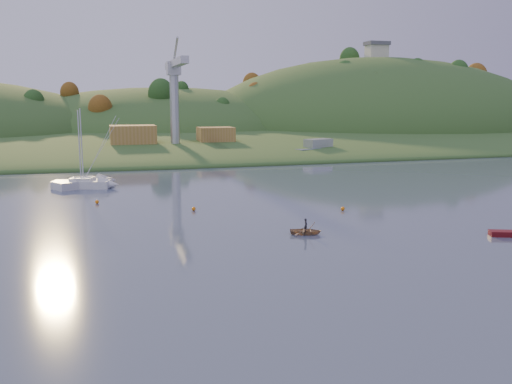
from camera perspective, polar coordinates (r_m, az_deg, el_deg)
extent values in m
cube|color=#2D481D|center=(251.68, -11.94, 6.04)|extent=(620.00, 220.00, 1.50)
ellipsoid|color=#2D481D|center=(187.01, -10.54, 4.99)|extent=(640.00, 150.00, 7.00)
ellipsoid|color=#2D481D|center=(232.71, -9.13, 5.86)|extent=(140.00, 120.00, 36.00)
ellipsoid|color=#2D481D|center=(243.51, 11.71, 5.94)|extent=(150.00, 130.00, 60.00)
cube|color=beige|center=(243.82, 11.97, 13.58)|extent=(8.00, 6.00, 5.00)
cube|color=#595960|center=(244.09, 12.00, 14.33)|extent=(9.00, 7.00, 1.50)
cube|color=slate|center=(144.97, -6.98, 4.31)|extent=(42.00, 16.00, 2.40)
cube|color=#A17635|center=(144.29, -12.20, 5.58)|extent=(11.00, 8.00, 4.80)
cube|color=#A17635|center=(148.12, -4.05, 5.71)|extent=(9.00, 7.00, 4.00)
cylinder|color=#B7B7BC|center=(142.03, -8.15, 8.31)|extent=(2.20, 2.20, 18.00)
cube|color=#B7B7BC|center=(142.18, -8.24, 12.14)|extent=(3.20, 3.20, 3.20)
cube|color=#B7B7BC|center=(133.33, -7.72, 12.77)|extent=(1.80, 18.00, 1.60)
cube|color=#B7B7BC|center=(147.18, -8.51, 12.42)|extent=(1.80, 10.00, 1.60)
cube|color=silver|center=(93.11, -16.87, 0.80)|extent=(8.93, 6.88, 1.22)
cube|color=silver|center=(93.02, -16.88, 1.20)|extent=(3.87, 3.43, 0.77)
cylinder|color=silver|center=(92.44, -17.05, 4.56)|extent=(0.18, 0.18, 11.05)
cylinder|color=silver|center=(92.99, -16.89, 1.35)|extent=(3.08, 1.95, 0.12)
cylinder|color=silver|center=(92.98, -16.89, 1.41)|extent=(2.83, 1.92, 0.36)
cube|color=silver|center=(92.48, -17.07, 0.73)|extent=(9.07, 4.96, 1.20)
cube|color=silver|center=(92.39, -17.09, 1.12)|extent=(3.68, 2.80, 0.76)
cylinder|color=silver|center=(91.81, -17.25, 4.45)|extent=(0.18, 0.18, 10.87)
cylinder|color=silver|center=(92.36, -17.09, 1.28)|extent=(3.37, 1.10, 0.12)
cylinder|color=silver|center=(92.34, -17.10, 1.34)|extent=(3.02, 1.20, 0.36)
imported|color=#9E7A57|center=(58.96, 5.00, -3.92)|extent=(3.84, 3.28, 0.67)
imported|color=black|center=(58.88, 5.00, -3.57)|extent=(0.49, 0.60, 1.41)
cube|color=#510B10|center=(63.31, 23.73, -3.82)|extent=(3.49, 2.38, 0.54)
cube|color=slate|center=(139.46, 6.24, 4.05)|extent=(16.74, 11.12, 2.03)
cube|color=#B7B7BC|center=(139.31, 6.25, 4.74)|extent=(7.53, 5.66, 2.70)
sphere|color=orange|center=(71.78, 8.66, -1.65)|extent=(0.50, 0.50, 0.50)
sphere|color=orange|center=(71.29, -6.25, -1.68)|extent=(0.50, 0.50, 0.50)
sphere|color=orange|center=(78.49, -15.61, -0.95)|extent=(0.50, 0.50, 0.50)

